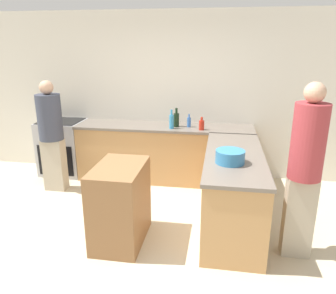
{
  "coord_description": "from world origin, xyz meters",
  "views": [
    {
      "loc": [
        0.89,
        -3.08,
        2.17
      ],
      "look_at": [
        0.27,
        0.7,
        0.97
      ],
      "focal_mm": 35.0,
      "sensor_mm": 36.0,
      "label": 1
    }
  ],
  "objects_px": {
    "wine_bottle_dark": "(176,119)",
    "water_bottle_blue": "(189,122)",
    "hot_sauce_bottle": "(202,125)",
    "dish_soap_bottle": "(171,121)",
    "person_at_peninsula": "(305,166)",
    "range_oven": "(63,147)",
    "person_by_range": "(51,133)",
    "mixing_bowl": "(230,157)",
    "island_table": "(120,204)"
  },
  "relations": [
    {
      "from": "island_table",
      "to": "hot_sauce_bottle",
      "type": "xyz_separation_m",
      "value": [
        0.79,
        1.68,
        0.55
      ]
    },
    {
      "from": "dish_soap_bottle",
      "to": "range_oven",
      "type": "bearing_deg",
      "value": 174.6
    },
    {
      "from": "dish_soap_bottle",
      "to": "person_at_peninsula",
      "type": "bearing_deg",
      "value": -45.73
    },
    {
      "from": "wine_bottle_dark",
      "to": "person_by_range",
      "type": "bearing_deg",
      "value": -160.45
    },
    {
      "from": "mixing_bowl",
      "to": "wine_bottle_dark",
      "type": "height_order",
      "value": "wine_bottle_dark"
    },
    {
      "from": "dish_soap_bottle",
      "to": "mixing_bowl",
      "type": "bearing_deg",
      "value": -58.56
    },
    {
      "from": "water_bottle_blue",
      "to": "person_by_range",
      "type": "bearing_deg",
      "value": -161.95
    },
    {
      "from": "water_bottle_blue",
      "to": "hot_sauce_bottle",
      "type": "distance_m",
      "value": 0.26
    },
    {
      "from": "range_oven",
      "to": "island_table",
      "type": "bearing_deg",
      "value": -49.28
    },
    {
      "from": "hot_sauce_bottle",
      "to": "dish_soap_bottle",
      "type": "bearing_deg",
      "value": 179.43
    },
    {
      "from": "mixing_bowl",
      "to": "person_by_range",
      "type": "height_order",
      "value": "person_by_range"
    },
    {
      "from": "range_oven",
      "to": "person_at_peninsula",
      "type": "relative_size",
      "value": 0.51
    },
    {
      "from": "person_by_range",
      "to": "hot_sauce_bottle",
      "type": "bearing_deg",
      "value": 12.76
    },
    {
      "from": "island_table",
      "to": "dish_soap_bottle",
      "type": "height_order",
      "value": "dish_soap_bottle"
    },
    {
      "from": "water_bottle_blue",
      "to": "dish_soap_bottle",
      "type": "distance_m",
      "value": 0.3
    },
    {
      "from": "island_table",
      "to": "wine_bottle_dark",
      "type": "xyz_separation_m",
      "value": [
        0.38,
        1.82,
        0.59
      ]
    },
    {
      "from": "wine_bottle_dark",
      "to": "person_at_peninsula",
      "type": "xyz_separation_m",
      "value": [
        1.54,
        -1.78,
        -0.03
      ]
    },
    {
      "from": "hot_sauce_bottle",
      "to": "person_by_range",
      "type": "distance_m",
      "value": 2.26
    },
    {
      "from": "range_oven",
      "to": "person_by_range",
      "type": "distance_m",
      "value": 0.84
    },
    {
      "from": "dish_soap_bottle",
      "to": "island_table",
      "type": "bearing_deg",
      "value": -100.75
    },
    {
      "from": "island_table",
      "to": "wine_bottle_dark",
      "type": "bearing_deg",
      "value": 78.29
    },
    {
      "from": "range_oven",
      "to": "hot_sauce_bottle",
      "type": "bearing_deg",
      "value": -4.47
    },
    {
      "from": "wine_bottle_dark",
      "to": "person_at_peninsula",
      "type": "bearing_deg",
      "value": -49.0
    },
    {
      "from": "island_table",
      "to": "mixing_bowl",
      "type": "distance_m",
      "value": 1.33
    },
    {
      "from": "range_oven",
      "to": "hot_sauce_bottle",
      "type": "relative_size",
      "value": 4.72
    },
    {
      "from": "range_oven",
      "to": "dish_soap_bottle",
      "type": "xyz_separation_m",
      "value": [
        1.93,
        -0.18,
        0.57
      ]
    },
    {
      "from": "island_table",
      "to": "mixing_bowl",
      "type": "bearing_deg",
      "value": 12.57
    },
    {
      "from": "range_oven",
      "to": "water_bottle_blue",
      "type": "bearing_deg",
      "value": -0.94
    },
    {
      "from": "wine_bottle_dark",
      "to": "mixing_bowl",
      "type": "bearing_deg",
      "value": -62.44
    },
    {
      "from": "island_table",
      "to": "mixing_bowl",
      "type": "relative_size",
      "value": 2.83
    },
    {
      "from": "water_bottle_blue",
      "to": "dish_soap_bottle",
      "type": "bearing_deg",
      "value": -150.23
    },
    {
      "from": "island_table",
      "to": "water_bottle_blue",
      "type": "height_order",
      "value": "water_bottle_blue"
    },
    {
      "from": "person_at_peninsula",
      "to": "person_by_range",
      "type": "bearing_deg",
      "value": 161.17
    },
    {
      "from": "water_bottle_blue",
      "to": "range_oven",
      "type": "bearing_deg",
      "value": 179.06
    },
    {
      "from": "mixing_bowl",
      "to": "person_at_peninsula",
      "type": "xyz_separation_m",
      "value": [
        0.73,
        -0.22,
        0.01
      ]
    },
    {
      "from": "wine_bottle_dark",
      "to": "range_oven",
      "type": "bearing_deg",
      "value": 178.61
    },
    {
      "from": "range_oven",
      "to": "island_table",
      "type": "xyz_separation_m",
      "value": [
        1.61,
        -1.87,
        -0.01
      ]
    },
    {
      "from": "water_bottle_blue",
      "to": "person_at_peninsula",
      "type": "xyz_separation_m",
      "value": [
        1.34,
        -1.79,
        0.01
      ]
    },
    {
      "from": "water_bottle_blue",
      "to": "island_table",
      "type": "bearing_deg",
      "value": -107.46
    },
    {
      "from": "hot_sauce_bottle",
      "to": "person_at_peninsula",
      "type": "relative_size",
      "value": 0.11
    },
    {
      "from": "range_oven",
      "to": "person_by_range",
      "type": "xyz_separation_m",
      "value": [
        0.19,
        -0.69,
        0.44
      ]
    },
    {
      "from": "dish_soap_bottle",
      "to": "person_at_peninsula",
      "type": "xyz_separation_m",
      "value": [
        1.6,
        -1.64,
        -0.03
      ]
    },
    {
      "from": "wine_bottle_dark",
      "to": "water_bottle_blue",
      "type": "bearing_deg",
      "value": 3.62
    },
    {
      "from": "wine_bottle_dark",
      "to": "hot_sauce_bottle",
      "type": "distance_m",
      "value": 0.43
    },
    {
      "from": "water_bottle_blue",
      "to": "person_at_peninsula",
      "type": "relative_size",
      "value": 0.11
    },
    {
      "from": "hot_sauce_bottle",
      "to": "person_by_range",
      "type": "height_order",
      "value": "person_by_range"
    },
    {
      "from": "hot_sauce_bottle",
      "to": "dish_soap_bottle",
      "type": "distance_m",
      "value": 0.47
    },
    {
      "from": "person_at_peninsula",
      "to": "wine_bottle_dark",
      "type": "bearing_deg",
      "value": 131.0
    },
    {
      "from": "wine_bottle_dark",
      "to": "water_bottle_blue",
      "type": "xyz_separation_m",
      "value": [
        0.2,
        0.01,
        -0.04
      ]
    },
    {
      "from": "wine_bottle_dark",
      "to": "hot_sauce_bottle",
      "type": "relative_size",
      "value": 1.5
    }
  ]
}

